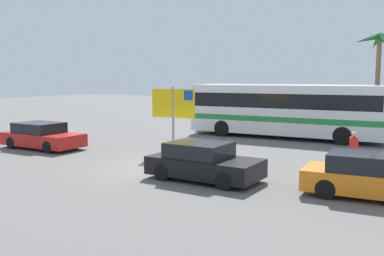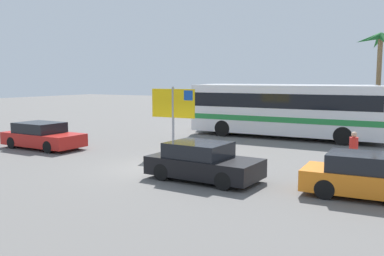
{
  "view_description": "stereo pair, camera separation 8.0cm",
  "coord_description": "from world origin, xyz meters",
  "px_view_note": "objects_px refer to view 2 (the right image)",
  "views": [
    {
      "loc": [
        9.12,
        -13.62,
        3.55
      ],
      "look_at": [
        -0.28,
        3.11,
        1.3
      ],
      "focal_mm": 39.3,
      "sensor_mm": 36.0,
      "label": 1
    },
    {
      "loc": [
        9.19,
        -13.58,
        3.55
      ],
      "look_at": [
        -0.28,
        3.11,
        1.3
      ],
      "focal_mm": 39.3,
      "sensor_mm": 36.0,
      "label": 2
    }
  ],
  "objects_px": {
    "ferry_sign": "(174,106)",
    "pedestrian_crossing_lot": "(353,149)",
    "bus_front_coach": "(285,109)",
    "car_orange": "(371,177)",
    "bus_rear_coach": "(283,105)",
    "car_black": "(203,162)",
    "car_red": "(42,136)"
  },
  "relations": [
    {
      "from": "ferry_sign",
      "to": "car_black",
      "type": "bearing_deg",
      "value": -47.14
    },
    {
      "from": "car_red",
      "to": "car_black",
      "type": "distance_m",
      "value": 10.53
    },
    {
      "from": "bus_rear_coach",
      "to": "car_black",
      "type": "relative_size",
      "value": 2.85
    },
    {
      "from": "bus_front_coach",
      "to": "pedestrian_crossing_lot",
      "type": "bearing_deg",
      "value": -57.54
    },
    {
      "from": "bus_front_coach",
      "to": "ferry_sign",
      "type": "height_order",
      "value": "ferry_sign"
    },
    {
      "from": "car_red",
      "to": "bus_rear_coach",
      "type": "bearing_deg",
      "value": 58.1
    },
    {
      "from": "bus_rear_coach",
      "to": "car_red",
      "type": "height_order",
      "value": "bus_rear_coach"
    },
    {
      "from": "car_red",
      "to": "car_orange",
      "type": "relative_size",
      "value": 1.07
    },
    {
      "from": "car_black",
      "to": "pedestrian_crossing_lot",
      "type": "xyz_separation_m",
      "value": [
        4.47,
        3.58,
        0.3
      ]
    },
    {
      "from": "bus_rear_coach",
      "to": "ferry_sign",
      "type": "distance_m",
      "value": 11.87
    },
    {
      "from": "ferry_sign",
      "to": "car_red",
      "type": "bearing_deg",
      "value": -171.24
    },
    {
      "from": "car_orange",
      "to": "pedestrian_crossing_lot",
      "type": "xyz_separation_m",
      "value": [
        -0.97,
        3.12,
        0.3
      ]
    },
    {
      "from": "ferry_sign",
      "to": "pedestrian_crossing_lot",
      "type": "xyz_separation_m",
      "value": [
        7.69,
        0.32,
        -1.39
      ]
    },
    {
      "from": "bus_front_coach",
      "to": "car_red",
      "type": "xyz_separation_m",
      "value": [
        -9.67,
        -9.75,
        -1.15
      ]
    },
    {
      "from": "pedestrian_crossing_lot",
      "to": "car_orange",
      "type": "bearing_deg",
      "value": -58.89
    },
    {
      "from": "ferry_sign",
      "to": "car_red",
      "type": "height_order",
      "value": "ferry_sign"
    },
    {
      "from": "ferry_sign",
      "to": "bus_front_coach",
      "type": "bearing_deg",
      "value": 71.42
    },
    {
      "from": "bus_rear_coach",
      "to": "ferry_sign",
      "type": "height_order",
      "value": "ferry_sign"
    },
    {
      "from": "bus_rear_coach",
      "to": "pedestrian_crossing_lot",
      "type": "relative_size",
      "value": 7.19
    },
    {
      "from": "car_orange",
      "to": "car_black",
      "type": "bearing_deg",
      "value": -177.74
    },
    {
      "from": "car_red",
      "to": "car_black",
      "type": "xyz_separation_m",
      "value": [
        10.36,
        -1.92,
        -0.0
      ]
    },
    {
      "from": "bus_rear_coach",
      "to": "pedestrian_crossing_lot",
      "type": "xyz_separation_m",
      "value": [
        6.31,
        -11.45,
        -0.85
      ]
    },
    {
      "from": "bus_rear_coach",
      "to": "pedestrian_crossing_lot",
      "type": "distance_m",
      "value": 13.1
    },
    {
      "from": "car_red",
      "to": "car_black",
      "type": "height_order",
      "value": "same"
    },
    {
      "from": "ferry_sign",
      "to": "car_orange",
      "type": "bearing_deg",
      "value": -19.7
    },
    {
      "from": "bus_front_coach",
      "to": "car_orange",
      "type": "distance_m",
      "value": 12.83
    },
    {
      "from": "car_black",
      "to": "car_red",
      "type": "bearing_deg",
      "value": 172.19
    },
    {
      "from": "bus_rear_coach",
      "to": "car_black",
      "type": "height_order",
      "value": "bus_rear_coach"
    },
    {
      "from": "bus_rear_coach",
      "to": "car_red",
      "type": "relative_size",
      "value": 2.61
    },
    {
      "from": "bus_front_coach",
      "to": "bus_rear_coach",
      "type": "bearing_deg",
      "value": 109.07
    },
    {
      "from": "pedestrian_crossing_lot",
      "to": "ferry_sign",
      "type": "bearing_deg",
      "value": -163.78
    },
    {
      "from": "car_red",
      "to": "bus_front_coach",
      "type": "bearing_deg",
      "value": 46.33
    }
  ]
}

